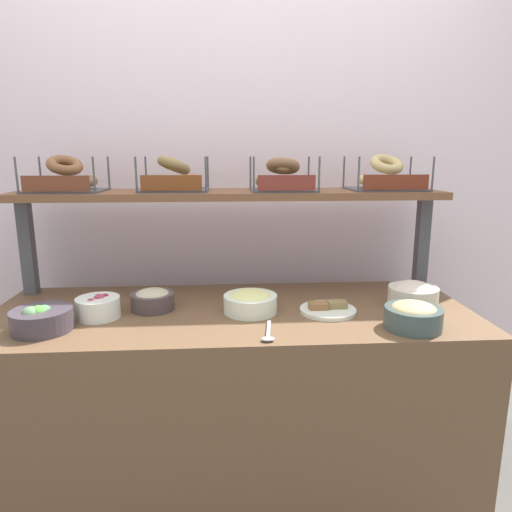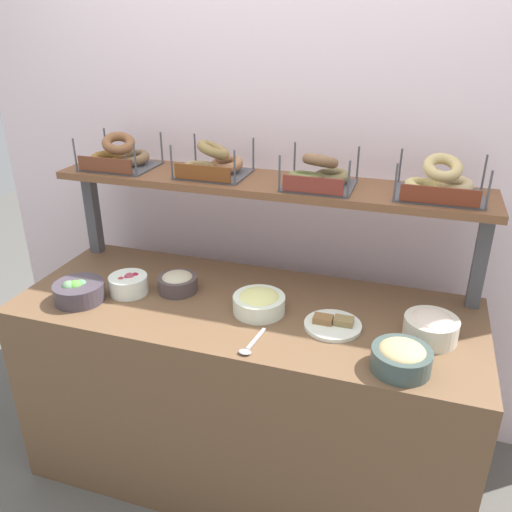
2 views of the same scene
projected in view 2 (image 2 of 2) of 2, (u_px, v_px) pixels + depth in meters
The scene contains 18 objects.
ground_plane at pixel (247, 465), 2.41m from camera, with size 8.00×8.00×0.00m, color #595651.
back_wall at pixel (284, 181), 2.38m from camera, with size 3.01×0.06×2.40m, color white.
deli_counter at pixel (246, 391), 2.23m from camera, with size 1.81×0.70×0.85m, color brown.
shelf_riser_left at pixel (93, 212), 2.44m from camera, with size 0.05×0.05×0.40m, color #4C4C51.
shelf_riser_right at pixel (480, 259), 1.96m from camera, with size 0.05×0.05×0.40m, color #4C4C51.
upper_shelf at pixel (266, 184), 2.11m from camera, with size 1.77×0.32×0.03m, color brown.
bowl_beet_salad at pixel (129, 284), 2.12m from camera, with size 0.16×0.16×0.09m.
bowl_potato_salad at pixel (431, 326), 1.81m from camera, with size 0.19×0.19×0.11m.
bowl_hummus at pixel (401, 357), 1.66m from camera, with size 0.19×0.19×0.09m.
bowl_tuna_salad at pixel (178, 282), 2.14m from camera, with size 0.16×0.16×0.08m.
bowl_egg_salad at pixel (259, 302), 1.99m from camera, with size 0.20×0.20×0.08m.
bowl_veggie_mix at pixel (79, 291), 2.07m from camera, with size 0.20×0.20×0.09m.
serving_plate_white at pixel (333, 324), 1.90m from camera, with size 0.21×0.21×0.04m.
serving_spoon_near_plate at pixel (250, 346), 1.78m from camera, with size 0.05×0.18×0.01m.
bagel_basket_cinnamon_raisin at pixel (119, 156), 2.26m from camera, with size 0.30×0.26×0.15m.
bagel_basket_everything at pixel (213, 164), 2.15m from camera, with size 0.29×0.27×0.15m.
bagel_basket_poppy at pixel (319, 175), 2.00m from camera, with size 0.27×0.25×0.14m.
bagel_basket_plain at pixel (440, 184), 1.89m from camera, with size 0.31×0.26×0.16m.
Camera 2 is at (0.59, -1.68, 1.88)m, focal length 36.66 mm.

